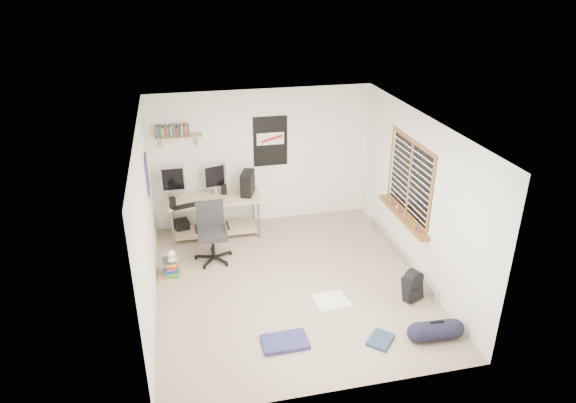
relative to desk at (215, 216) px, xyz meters
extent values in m
cube|color=gray|center=(0.95, -1.83, -0.37)|extent=(4.00, 4.50, 0.01)
cube|color=white|center=(0.95, -1.83, 2.14)|extent=(4.00, 4.50, 0.01)
cube|color=silver|center=(0.95, 0.42, 0.89)|extent=(4.00, 0.01, 2.50)
cube|color=silver|center=(-1.05, -1.83, 0.89)|extent=(0.01, 4.50, 2.50)
cube|color=silver|center=(2.96, -1.83, 0.89)|extent=(0.01, 4.50, 2.50)
cube|color=tan|center=(0.00, 0.00, 0.00)|extent=(1.75, 1.21, 0.73)
cube|color=#9A9A9F|center=(-0.67, 0.17, 0.59)|extent=(0.40, 0.10, 0.44)
cube|color=#AFADB3|center=(0.06, 0.17, 0.58)|extent=(0.40, 0.20, 0.43)
cube|color=black|center=(0.61, 0.01, 0.58)|extent=(0.31, 0.44, 0.42)
cube|color=black|center=(-0.51, -0.29, 0.38)|extent=(0.45, 0.27, 0.02)
cube|color=black|center=(-0.70, -0.27, 0.46)|extent=(0.12, 0.12, 0.19)
cube|color=black|center=(0.20, 0.10, 0.46)|extent=(0.09, 0.09, 0.18)
cube|color=#252528|center=(-0.12, -0.89, 0.12)|extent=(0.66, 0.66, 0.99)
cube|color=tan|center=(-0.50, 0.31, 1.42)|extent=(0.80, 0.22, 0.24)
cube|color=black|center=(1.10, 0.40, 1.19)|extent=(0.62, 0.03, 0.92)
cube|color=navy|center=(-1.03, -0.63, 1.14)|extent=(0.02, 0.42, 0.60)
cube|color=brown|center=(2.90, -1.53, 1.08)|extent=(0.10, 1.50, 1.26)
cube|color=#B7B2A8|center=(2.91, -1.53, -0.28)|extent=(0.08, 2.50, 0.18)
cube|color=black|center=(2.59, -2.62, -0.16)|extent=(0.34, 0.31, 0.37)
cylinder|color=black|center=(2.51, -3.50, -0.22)|extent=(0.28, 0.28, 0.52)
cube|color=white|center=(1.43, -2.44, -0.34)|extent=(0.52, 0.46, 0.04)
cube|color=navy|center=(0.59, -3.17, -0.33)|extent=(0.60, 0.39, 0.06)
cube|color=#21314C|center=(1.80, -3.39, -0.34)|extent=(0.45, 0.45, 0.05)
cube|color=brown|center=(-0.80, -1.20, -0.22)|extent=(0.50, 0.43, 0.31)
cube|color=silver|center=(-0.78, -1.22, 0.02)|extent=(0.15, 0.23, 0.22)
cube|color=black|center=(-0.59, 0.15, -0.22)|extent=(0.28, 0.28, 0.27)
camera|label=1|loc=(-0.52, -8.27, 4.07)|focal=32.00mm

